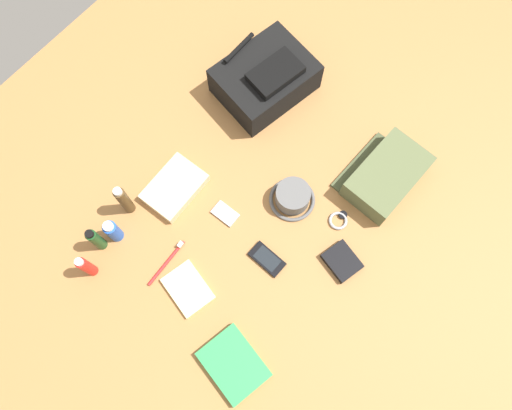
{
  "coord_description": "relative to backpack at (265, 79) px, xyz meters",
  "views": [
    {
      "loc": [
        -0.39,
        -0.32,
        1.58
      ],
      "look_at": [
        0.0,
        0.0,
        0.04
      ],
      "focal_mm": 35.09,
      "sensor_mm": 36.0,
      "label": 1
    }
  ],
  "objects": [
    {
      "name": "ground_plane",
      "position": [
        -0.37,
        -0.26,
        -0.08
      ],
      "size": [
        2.64,
        2.02,
        0.02
      ],
      "primitive_type": "cube",
      "color": "#A06D3B",
      "rests_on": "ground"
    },
    {
      "name": "paperback_novel",
      "position": [
        -0.79,
        -0.53,
        -0.06
      ],
      "size": [
        0.18,
        0.22,
        0.03
      ],
      "color": "#2D934C",
      "rests_on": "ground_plane"
    },
    {
      "name": "wristwatch",
      "position": [
        -0.23,
        -0.5,
        -0.06
      ],
      "size": [
        0.07,
        0.06,
        0.01
      ],
      "color": "#99999E",
      "rests_on": "ground_plane"
    },
    {
      "name": "cell_phone",
      "position": [
        -0.48,
        -0.4,
        -0.06
      ],
      "size": [
        0.06,
        0.12,
        0.01
      ],
      "color": "black",
      "rests_on": "ground_plane"
    },
    {
      "name": "deodorant_spray",
      "position": [
        -0.73,
        0.02,
        -0.01
      ],
      "size": [
        0.04,
        0.04,
        0.12
      ],
      "color": "blue",
      "rests_on": "ground_plane"
    },
    {
      "name": "shampoo_bottle",
      "position": [
        -0.78,
        0.04,
        0.0
      ],
      "size": [
        0.03,
        0.03,
        0.14
      ],
      "color": "#19471E",
      "rests_on": "ground_plane"
    },
    {
      "name": "backpack",
      "position": [
        0.0,
        0.0,
        0.0
      ],
      "size": [
        0.36,
        0.3,
        0.16
      ],
      "color": "black",
      "rests_on": "ground_plane"
    },
    {
      "name": "sunscreen_spray",
      "position": [
        -0.86,
        0.0,
        0.0
      ],
      "size": [
        0.03,
        0.03,
        0.14
      ],
      "color": "red",
      "rests_on": "ground_plane"
    },
    {
      "name": "media_player",
      "position": [
        -0.45,
        -0.2,
        -0.06
      ],
      "size": [
        0.05,
        0.09,
        0.01
      ],
      "color": "#B7B7BC",
      "rests_on": "ground_plane"
    },
    {
      "name": "bucket_hat",
      "position": [
        -0.27,
        -0.34,
        -0.04
      ],
      "size": [
        0.15,
        0.15,
        0.07
      ],
      "color": "#5B5B5B",
      "rests_on": "ground_plane"
    },
    {
      "name": "folded_towel",
      "position": [
        -0.49,
        -0.01,
        -0.05
      ],
      "size": [
        0.21,
        0.15,
        0.04
      ],
      "primitive_type": "cube",
      "rotation": [
        0.0,
        0.0,
        0.04
      ],
      "color": "beige",
      "rests_on": "ground_plane"
    },
    {
      "name": "wallet",
      "position": [
        -0.33,
        -0.59,
        -0.06
      ],
      "size": [
        0.11,
        0.13,
        0.02
      ],
      "primitive_type": "cube",
      "rotation": [
        0.0,
        0.0,
        -0.25
      ],
      "color": "black",
      "rests_on": "ground_plane"
    },
    {
      "name": "toothbrush",
      "position": [
        -0.68,
        -0.16,
        -0.06
      ],
      "size": [
        0.18,
        0.02,
        0.02
      ],
      "color": "red",
      "rests_on": "ground_plane"
    },
    {
      "name": "notepad",
      "position": [
        -0.71,
        -0.27,
        -0.06
      ],
      "size": [
        0.14,
        0.17,
        0.02
      ],
      "primitive_type": "cube",
      "rotation": [
        0.0,
        0.0,
        -0.24
      ],
      "color": "beige",
      "rests_on": "ground_plane"
    },
    {
      "name": "cologne_bottle",
      "position": [
        -0.63,
        0.06,
        0.01
      ],
      "size": [
        0.04,
        0.04,
        0.17
      ],
      "color": "#473319",
      "rests_on": "ground_plane"
    },
    {
      "name": "toiletry_pouch",
      "position": [
        -0.02,
        -0.53,
        -0.02
      ],
      "size": [
        0.28,
        0.22,
        0.09
      ],
      "color": "#56603D",
      "rests_on": "ground_plane"
    }
  ]
}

